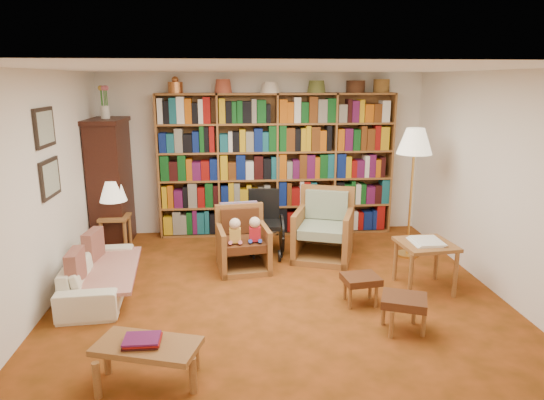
{
  "coord_description": "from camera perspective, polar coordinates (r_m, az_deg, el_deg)",
  "views": [
    {
      "loc": [
        -0.51,
        -5.06,
        2.4
      ],
      "look_at": [
        -0.02,
        0.6,
        0.98
      ],
      "focal_mm": 32.0,
      "sensor_mm": 36.0,
      "label": 1
    }
  ],
  "objects": [
    {
      "name": "ceiling",
      "position": [
        5.09,
        0.88,
        15.17
      ],
      "size": [
        5.0,
        5.0,
        0.0
      ],
      "primitive_type": "plane",
      "rotation": [
        3.14,
        0.0,
        0.0
      ],
      "color": "white",
      "rests_on": "wall_back"
    },
    {
      "name": "floor",
      "position": [
        5.63,
        0.78,
        -11.2
      ],
      "size": [
        5.0,
        5.0,
        0.0
      ],
      "primitive_type": "plane",
      "color": "#974217",
      "rests_on": "ground"
    },
    {
      "name": "footstool_b",
      "position": [
        4.96,
        15.28,
        -11.61
      ],
      "size": [
        0.52,
        0.49,
        0.36
      ],
      "color": "#4E2814",
      "rests_on": "floor"
    },
    {
      "name": "bookshelf",
      "position": [
        7.53,
        0.56,
        4.64
      ],
      "size": [
        3.6,
        0.3,
        2.42
      ],
      "color": "olive",
      "rests_on": "floor"
    },
    {
      "name": "wall_right",
      "position": [
        6.0,
        25.31,
        1.64
      ],
      "size": [
        0.0,
        5.0,
        5.0
      ],
      "primitive_type": "plane",
      "rotation": [
        1.57,
        0.0,
        -1.57
      ],
      "color": "white",
      "rests_on": "floor"
    },
    {
      "name": "floor_lamp",
      "position": [
        6.73,
        16.42,
        6.05
      ],
      "size": [
        0.47,
        0.47,
        1.78
      ],
      "color": "gold",
      "rests_on": "floor"
    },
    {
      "name": "cushion_right",
      "position": [
        5.6,
        -22.1,
        -7.42
      ],
      "size": [
        0.14,
        0.4,
        0.39
      ],
      "primitive_type": "cube",
      "rotation": [
        0.0,
        0.0,
        0.04
      ],
      "color": "maroon",
      "rests_on": "sofa"
    },
    {
      "name": "side_table_lamp",
      "position": [
        7.17,
        -17.94,
        -2.89
      ],
      "size": [
        0.4,
        0.4,
        0.54
      ],
      "color": "olive",
      "rests_on": "floor"
    },
    {
      "name": "curio_cabinet",
      "position": [
        7.42,
        -18.43,
        2.07
      ],
      "size": [
        0.5,
        0.95,
        2.4
      ],
      "color": "black",
      "rests_on": "floor"
    },
    {
      "name": "wall_back",
      "position": [
        7.67,
        -1.05,
        5.41
      ],
      "size": [
        5.0,
        0.0,
        5.0
      ],
      "primitive_type": "plane",
      "rotation": [
        1.57,
        0.0,
        0.0
      ],
      "color": "white",
      "rests_on": "floor"
    },
    {
      "name": "armchair_sage",
      "position": [
        6.74,
        5.87,
        -3.64
      ],
      "size": [
        1.01,
        1.01,
        0.95
      ],
      "color": "olive",
      "rests_on": "floor"
    },
    {
      "name": "footstool_a",
      "position": [
        5.43,
        10.41,
        -9.35
      ],
      "size": [
        0.42,
        0.38,
        0.33
      ],
      "color": "#4E2814",
      "rests_on": "floor"
    },
    {
      "name": "sofa",
      "position": [
        5.95,
        -19.73,
        -8.22
      ],
      "size": [
        1.6,
        0.72,
        0.46
      ],
      "primitive_type": "imported",
      "rotation": [
        0.0,
        0.0,
        1.64
      ],
      "color": "#ECE5C8",
      "rests_on": "floor"
    },
    {
      "name": "side_table_papers",
      "position": [
        5.9,
        17.63,
        -5.56
      ],
      "size": [
        0.64,
        0.64,
        0.6
      ],
      "color": "olive",
      "rests_on": "floor"
    },
    {
      "name": "cushion_left",
      "position": [
        6.23,
        -20.27,
        -5.11
      ],
      "size": [
        0.17,
        0.4,
        0.39
      ],
      "primitive_type": "cube",
      "rotation": [
        0.0,
        0.0,
        -0.12
      ],
      "color": "maroon",
      "rests_on": "sofa"
    },
    {
      "name": "wall_front",
      "position": [
        2.86,
        5.93,
        -9.77
      ],
      "size": [
        5.0,
        0.0,
        5.0
      ],
      "primitive_type": "plane",
      "rotation": [
        -1.57,
        0.0,
        0.0
      ],
      "color": "white",
      "rests_on": "floor"
    },
    {
      "name": "wheelchair",
      "position": [
        6.81,
        -0.88,
        -2.95
      ],
      "size": [
        0.52,
        0.72,
        0.9
      ],
      "color": "black",
      "rests_on": "floor"
    },
    {
      "name": "sofa_throw",
      "position": [
        5.92,
        -19.32,
        -7.58
      ],
      "size": [
        0.9,
        1.49,
        0.04
      ],
      "primitive_type": "cube",
      "rotation": [
        0.0,
        0.0,
        0.1
      ],
      "color": "beige",
      "rests_on": "sofa"
    },
    {
      "name": "wall_left",
      "position": [
        5.56,
        -25.75,
        0.69
      ],
      "size": [
        0.0,
        5.0,
        5.0
      ],
      "primitive_type": "plane",
      "rotation": [
        1.57,
        0.0,
        1.57
      ],
      "color": "white",
      "rests_on": "floor"
    },
    {
      "name": "armchair_leather",
      "position": [
        6.34,
        -3.44,
        -4.98
      ],
      "size": [
        0.73,
        0.76,
        0.82
      ],
      "color": "olive",
      "rests_on": "floor"
    },
    {
      "name": "framed_pictures",
      "position": [
        5.76,
        -24.92,
        5.01
      ],
      "size": [
        0.03,
        0.52,
        0.97
      ],
      "color": "black",
      "rests_on": "wall_left"
    },
    {
      "name": "table_lamp",
      "position": [
        7.05,
        -18.23,
        0.89
      ],
      "size": [
        0.37,
        0.37,
        0.51
      ],
      "color": "gold",
      "rests_on": "side_table_lamp"
    },
    {
      "name": "coffee_table",
      "position": [
        4.17,
        -14.45,
        -16.61
      ],
      "size": [
        0.91,
        0.64,
        0.41
      ],
      "color": "olive",
      "rests_on": "floor"
    }
  ]
}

